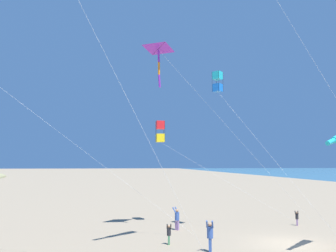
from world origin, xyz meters
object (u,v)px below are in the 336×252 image
person_child_green_jacket (169,233)px  kite_delta_rainbow_low_near (158,49)px  kite_box_striped_overhead (160,132)px  person_bystander_far (297,217)px  kite_box_black_fish_shape (218,82)px  person_adult_flyer (210,234)px  person_child_grey_jacket (177,218)px

person_child_green_jacket → kite_delta_rainbow_low_near: (-0.21, 3.84, 12.34)m
kite_delta_rainbow_low_near → kite_box_striped_overhead: (0.52, 3.04, -5.77)m
person_bystander_far → kite_box_black_fish_shape: (-6.45, -1.35, 9.96)m
person_adult_flyer → person_child_grey_jacket: 6.19m
person_child_green_jacket → kite_box_striped_overhead: kite_box_striped_overhead is taller
person_child_green_jacket → kite_box_striped_overhead: size_ratio=0.11×
person_child_green_jacket → person_adult_flyer: bearing=-45.0°
person_child_green_jacket → person_child_grey_jacket: bearing=74.2°
person_child_green_jacket → person_child_grey_jacket: (1.19, 4.20, 0.21)m
kite_box_black_fish_shape → kite_delta_rainbow_low_near: size_ratio=0.82×
person_adult_flyer → kite_delta_rainbow_low_near: 13.57m
person_child_grey_jacket → person_adult_flyer: bearing=-83.0°
kite_box_black_fish_shape → kite_delta_rainbow_low_near: (-4.28, 0.52, 2.43)m
kite_box_striped_overhead → person_child_green_jacket: bearing=-92.5°
person_child_green_jacket → person_bystander_far: 11.52m
person_adult_flyer → person_child_green_jacket: person_adult_flyer is taller
kite_delta_rainbow_low_near → kite_box_striped_overhead: bearing=80.3°
kite_box_black_fish_shape → kite_box_striped_overhead: 6.16m
person_adult_flyer → person_bystander_far: bearing=37.6°
person_bystander_far → kite_delta_rainbow_low_near: kite_delta_rainbow_low_near is taller
person_child_grey_jacket → kite_box_striped_overhead: size_ratio=0.14×
person_adult_flyer → person_bystander_far: person_adult_flyer is taller
kite_box_striped_overhead → kite_delta_rainbow_low_near: bearing=-99.7°
person_child_grey_jacket → kite_delta_rainbow_low_near: kite_delta_rainbow_low_near is taller
kite_box_black_fish_shape → person_bystander_far: bearing=11.8°
person_adult_flyer → kite_delta_rainbow_low_near: (-2.16, 5.78, 12.09)m
person_bystander_far → kite_box_striped_overhead: bearing=167.8°
person_child_grey_jacket → kite_delta_rainbow_low_near: bearing=-165.3°
person_child_green_jacket → kite_box_striped_overhead: (0.31, 6.88, 6.57)m
person_child_green_jacket → kite_delta_rainbow_low_near: bearing=93.2°
person_child_grey_jacket → kite_box_striped_overhead: 6.95m
person_adult_flyer → kite_box_striped_overhead: bearing=100.5°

